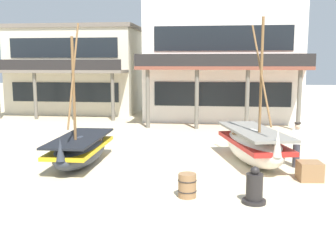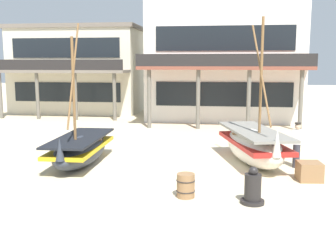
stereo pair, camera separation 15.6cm
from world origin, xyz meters
name	(u,v)px [view 1 (the left image)]	position (x,y,z in m)	size (l,w,h in m)	color
ground_plane	(165,167)	(0.00, 0.00, 0.00)	(120.00, 120.00, 0.00)	beige
fishing_boat_near_left	(80,149)	(-3.22, -0.01, 0.60)	(1.70, 4.44, 5.28)	#2D333D
fishing_boat_centre_large	(253,145)	(3.30, 1.02, 0.73)	(2.72, 4.95, 5.45)	silver
fisherman_by_hull	(297,145)	(4.84, 0.64, 0.83)	(0.39, 0.27, 1.68)	#33333D
capstan_winch	(254,189)	(2.96, -3.54, 0.42)	(0.66, 0.66, 1.04)	black
wooden_barrel	(187,185)	(1.09, -3.27, 0.35)	(0.56, 0.56, 0.70)	olive
cargo_crate	(310,171)	(4.97, -1.05, 0.31)	(0.74, 0.74, 0.62)	olive
harbor_building_main	(222,41)	(2.13, 14.11, 5.32)	(10.56, 8.53, 10.65)	white
harbor_building_annex	(79,69)	(-9.16, 16.91, 3.33)	(9.90, 8.79, 6.65)	beige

